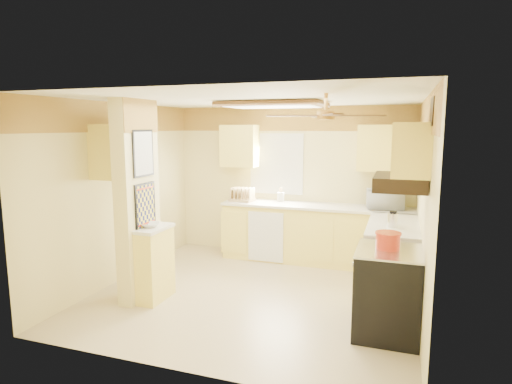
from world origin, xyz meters
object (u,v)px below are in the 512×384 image
(stove, at_px, (387,291))
(microwave, at_px, (385,199))
(bowl, at_px, (151,225))
(dutch_oven, at_px, (388,240))
(kettle, at_px, (393,220))

(stove, distance_m, microwave, 2.25)
(bowl, distance_m, dutch_oven, 2.81)
(bowl, bearing_deg, microwave, 38.87)
(stove, bearing_deg, kettle, 89.58)
(microwave, height_order, kettle, microwave)
(stove, bearing_deg, bowl, -179.57)
(stove, height_order, dutch_oven, dutch_oven)
(dutch_oven, bearing_deg, stove, -45.01)
(dutch_oven, bearing_deg, bowl, -179.15)
(kettle, bearing_deg, bowl, -161.11)
(stove, bearing_deg, microwave, 93.45)
(stove, relative_size, bowl, 4.07)
(microwave, relative_size, kettle, 2.63)
(stove, relative_size, microwave, 1.74)
(bowl, bearing_deg, kettle, 18.89)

